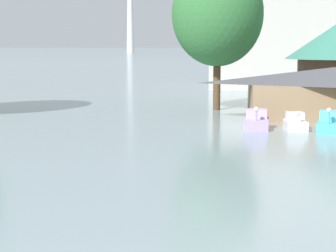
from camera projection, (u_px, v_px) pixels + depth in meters
pedal_boat_lavender at (257, 121)px, 41.95m from camera, size 1.98×2.96×1.70m
pedal_boat_white at (295, 123)px, 41.34m from camera, size 1.48×2.26×1.45m
pedal_boat_cyan at (329, 124)px, 40.41m from camera, size 2.08×2.82×1.77m
shoreline_tree_mid at (218, 14)px, 53.02m from camera, size 8.16×8.16×13.24m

